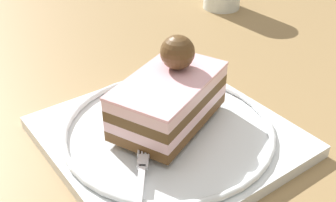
% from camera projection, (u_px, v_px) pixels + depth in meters
% --- Properties ---
extents(ground_plane, '(2.40, 2.40, 0.00)m').
position_uv_depth(ground_plane, '(168.00, 127.00, 0.46)').
color(ground_plane, olive).
extents(dessert_plate, '(0.23, 0.23, 0.02)m').
position_uv_depth(dessert_plate, '(168.00, 134.00, 0.43)').
color(dessert_plate, white).
rests_on(dessert_plate, ground_plane).
extents(cake_slice, '(0.14, 0.11, 0.08)m').
position_uv_depth(cake_slice, '(170.00, 96.00, 0.42)').
color(cake_slice, brown).
rests_on(cake_slice, dessert_plate).
extents(fork, '(0.08, 0.10, 0.00)m').
position_uv_depth(fork, '(141.00, 175.00, 0.36)').
color(fork, silver).
rests_on(fork, dessert_plate).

